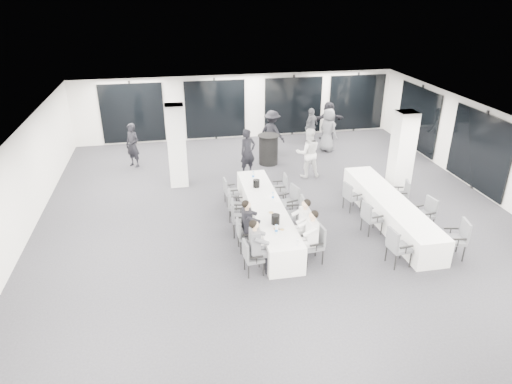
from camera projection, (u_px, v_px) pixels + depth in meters
room at (300, 161)px, 14.02m from camera, size 14.04×16.04×2.84m
column_left at (177, 146)px, 15.25m from camera, size 0.60×0.60×2.80m
column_right at (402, 155)px, 14.48m from camera, size 0.60×0.60×2.80m
banquet_table_main at (266, 216)px, 12.90m from camera, size 0.90×5.00×0.75m
banquet_table_side at (389, 210)px, 13.20m from camera, size 0.90×5.00×0.75m
cocktail_table at (268, 149)px, 17.39m from camera, size 0.82×0.82×1.14m
chair_main_left_near at (251, 255)px, 10.80m from camera, size 0.49×0.53×0.88m
chair_main_left_second at (244, 233)px, 11.74m from camera, size 0.45×0.51×0.89m
chair_main_left_mid at (238, 216)px, 12.46m from camera, size 0.57×0.62×1.02m
chair_main_left_fourth at (234, 203)px, 13.26m from camera, size 0.55×0.59×0.93m
chair_main_left_far at (229, 190)px, 14.21m from camera, size 0.47×0.51×0.86m
chair_main_right_near at (315, 242)px, 11.25m from camera, size 0.55×0.60×0.98m
chair_main_right_second at (308, 230)px, 11.83m from camera, size 0.56×0.59×0.92m
chair_main_right_mid at (298, 212)px, 12.71m from camera, size 0.52×0.57×0.99m
chair_main_right_fourth at (290, 200)px, 13.41m from camera, size 0.61×0.64×0.99m
chair_main_right_far at (281, 186)px, 14.43m from camera, size 0.47×0.52×0.90m
chair_side_left_near at (397, 245)px, 11.10m from camera, size 0.55×0.60×1.00m
chair_side_left_mid at (370, 216)px, 12.54m from camera, size 0.54×0.58×0.94m
chair_side_left_far at (351, 195)px, 13.84m from camera, size 0.54×0.57×0.90m
chair_side_right_near at (458, 237)px, 11.43m from camera, size 0.62×0.65×1.03m
chair_side_right_mid at (427, 212)px, 12.77m from camera, size 0.55×0.59×0.94m
chair_side_right_far at (402, 192)px, 14.04m from camera, size 0.53×0.55×0.87m
seated_guest_a at (257, 243)px, 10.70m from camera, size 0.50×0.38×1.44m
seated_guest_b at (250, 222)px, 11.64m from camera, size 0.50×0.38×1.44m
seated_guest_c at (309, 234)px, 11.11m from camera, size 0.50×0.38×1.44m
seated_guest_d at (302, 222)px, 11.67m from camera, size 0.50×0.38×1.44m
standing_guest_a at (248, 149)px, 16.23m from camera, size 0.87×0.80×1.93m
standing_guest_b at (308, 150)px, 16.04m from camera, size 1.01×0.65×2.04m
standing_guest_c at (272, 130)px, 18.25m from camera, size 1.36×1.42×2.02m
standing_guest_d at (311, 124)px, 19.45m from camera, size 1.17×1.12×1.77m
standing_guest_e at (328, 127)px, 18.56m from camera, size 0.98×1.13×2.00m
standing_guest_f at (328, 118)px, 19.96m from camera, size 1.78×0.73×1.91m
standing_guest_g at (132, 142)px, 17.00m from camera, size 0.88×0.87×1.89m
standing_guest_h at (403, 129)px, 18.17m from camera, size 1.17×1.13×2.10m
ice_bucket_near at (275, 219)px, 11.65m from camera, size 0.22×0.22×0.25m
ice_bucket_far at (256, 183)px, 13.74m from camera, size 0.21×0.21×0.23m
water_bottle_a at (276, 229)px, 11.19m from camera, size 0.08×0.08×0.24m
water_bottle_b at (273, 196)px, 12.94m from camera, size 0.07×0.07×0.22m
water_bottle_c at (253, 175)px, 14.31m from camera, size 0.08×0.08×0.24m
plate_a at (276, 229)px, 11.44m from camera, size 0.21×0.21×0.03m
plate_b at (282, 230)px, 11.39m from camera, size 0.18×0.18×0.03m
plate_c at (271, 213)px, 12.23m from camera, size 0.21×0.21×0.03m
wine_glass at (297, 240)px, 10.68m from camera, size 0.07×0.07×0.19m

